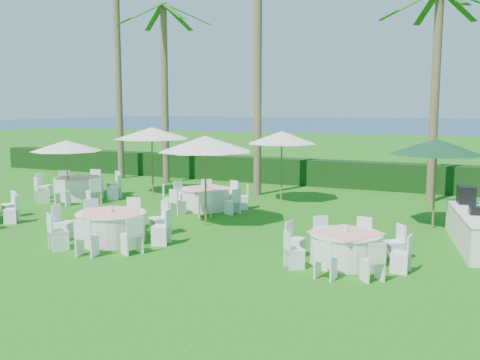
% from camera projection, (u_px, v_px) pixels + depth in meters
% --- Properties ---
extents(ground, '(120.00, 120.00, 0.00)m').
position_uv_depth(ground, '(125.00, 238.00, 14.93)').
color(ground, '#1A5B0F').
rests_on(ground, ground).
extents(hedge, '(34.00, 1.00, 1.20)m').
position_uv_depth(hedge, '(277.00, 171.00, 25.66)').
color(hedge, black).
rests_on(hedge, ground).
extents(ocean, '(260.00, 260.00, 0.00)m').
position_uv_depth(ocean, '(436.00, 125.00, 106.79)').
color(ocean, '#081654').
rests_on(ocean, ground).
extents(banquet_table_b, '(3.28, 3.28, 0.99)m').
position_uv_depth(banquet_table_b, '(111.00, 226.00, 14.46)').
color(banquet_table_b, silver).
rests_on(banquet_table_b, ground).
extents(banquet_table_c, '(2.96, 2.96, 0.90)m').
position_uv_depth(banquet_table_c, '(345.00, 247.00, 12.44)').
color(banquet_table_c, silver).
rests_on(banquet_table_c, ground).
extents(banquet_table_d, '(3.36, 3.36, 1.02)m').
position_uv_depth(banquet_table_d, '(79.00, 188.00, 21.27)').
color(banquet_table_d, silver).
rests_on(banquet_table_d, ground).
extents(banquet_table_e, '(3.02, 3.02, 0.93)m').
position_uv_depth(banquet_table_e, '(206.00, 198.00, 19.08)').
color(banquet_table_e, silver).
rests_on(banquet_table_e, ground).
extents(umbrella_a, '(2.68, 2.68, 2.37)m').
position_uv_depth(umbrella_a, '(66.00, 146.00, 20.38)').
color(umbrella_a, brown).
rests_on(umbrella_a, ground).
extents(umbrella_b, '(2.93, 2.93, 2.77)m').
position_uv_depth(umbrella_b, '(205.00, 144.00, 16.21)').
color(umbrella_b, brown).
rests_on(umbrella_b, ground).
extents(umbrella_c, '(3.19, 3.19, 2.80)m').
position_uv_depth(umbrella_c, '(152.00, 133.00, 22.25)').
color(umbrella_c, brown).
rests_on(umbrella_c, ground).
extents(umbrella_d, '(2.70, 2.70, 2.72)m').
position_uv_depth(umbrella_d, '(282.00, 138.00, 20.24)').
color(umbrella_d, brown).
rests_on(umbrella_d, ground).
extents(umbrella_green, '(2.73, 2.73, 2.70)m').
position_uv_depth(umbrella_green, '(437.00, 147.00, 15.82)').
color(umbrella_green, brown).
rests_on(umbrella_green, ground).
extents(buffet_table, '(1.61, 4.11, 1.43)m').
position_uv_depth(buffet_table, '(472.00, 227.00, 14.01)').
color(buffet_table, silver).
rests_on(buffet_table, ground).
extents(palm_a, '(4.23, 4.38, 10.67)m').
position_uv_depth(palm_a, '(118.00, 63.00, 26.73)').
color(palm_a, brown).
rests_on(palm_a, ground).
extents(palm_b, '(4.12, 4.40, 8.42)m').
position_uv_depth(palm_b, '(165.00, 85.00, 25.25)').
color(palm_b, brown).
rests_on(palm_b, ground).
extents(palm_c, '(4.25, 4.37, 12.85)m').
position_uv_depth(palm_c, '(258.00, 24.00, 21.35)').
color(palm_c, brown).
rests_on(palm_c, ground).
extents(palm_d, '(4.40, 4.02, 7.94)m').
position_uv_depth(palm_d, '(435.00, 86.00, 20.06)').
color(palm_d, brown).
rests_on(palm_d, ground).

